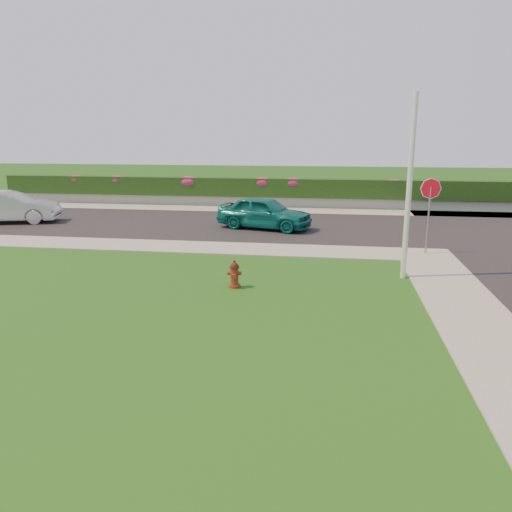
% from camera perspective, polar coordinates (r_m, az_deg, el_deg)
% --- Properties ---
extents(ground, '(120.00, 120.00, 0.00)m').
position_cam_1_polar(ground, '(10.81, -11.45, -9.88)').
color(ground, black).
rests_on(ground, ground).
extents(street_far, '(26.00, 8.00, 0.04)m').
position_cam_1_polar(street_far, '(25.15, -11.50, 3.75)').
color(street_far, black).
rests_on(street_far, ground).
extents(sidewalk_far, '(24.00, 2.00, 0.04)m').
position_cam_1_polar(sidewalk_far, '(21.04, -18.65, 1.36)').
color(sidewalk_far, gray).
rests_on(sidewalk_far, ground).
extents(curb_corner, '(2.00, 2.00, 0.04)m').
position_cam_1_polar(curb_corner, '(19.09, 18.74, 0.13)').
color(curb_corner, gray).
rests_on(curb_corner, ground).
extents(sidewalk_beyond, '(34.00, 2.00, 0.04)m').
position_cam_1_polar(sidewalk_beyond, '(28.95, -0.62, 5.32)').
color(sidewalk_beyond, gray).
rests_on(sidewalk_beyond, ground).
extents(retaining_wall, '(34.00, 0.40, 0.60)m').
position_cam_1_polar(retaining_wall, '(30.38, -0.17, 6.25)').
color(retaining_wall, gray).
rests_on(retaining_wall, ground).
extents(hedge, '(32.00, 0.90, 1.10)m').
position_cam_1_polar(hedge, '(30.38, -0.15, 7.87)').
color(hedge, black).
rests_on(hedge, retaining_wall).
extents(fire_hydrant, '(0.41, 0.38, 0.79)m').
position_cam_1_polar(fire_hydrant, '(14.25, -2.48, -2.15)').
color(fire_hydrant, '#55240D').
rests_on(fire_hydrant, ground).
extents(sedan_teal, '(4.65, 2.86, 1.48)m').
position_cam_1_polar(sedan_teal, '(22.92, 0.98, 4.99)').
color(sedan_teal, '#0C5E59').
rests_on(sedan_teal, street_far).
extents(sedan_silver, '(4.89, 2.82, 1.52)m').
position_cam_1_polar(sedan_silver, '(27.30, -26.35, 5.03)').
color(sedan_silver, '#B0B3B8').
rests_on(sedan_silver, street_far).
extents(utility_pole, '(0.16, 0.16, 5.44)m').
position_cam_1_polar(utility_pole, '(15.41, 17.10, 7.36)').
color(utility_pole, silver).
rests_on(utility_pole, ground).
extents(stop_sign, '(0.75, 0.12, 2.78)m').
position_cam_1_polar(stop_sign, '(18.95, 19.27, 6.35)').
color(stop_sign, slate).
rests_on(stop_sign, ground).
extents(flower_clump_a, '(1.14, 0.73, 0.57)m').
position_cam_1_polar(flower_clump_a, '(33.89, -19.83, 8.23)').
color(flower_clump_a, '#C2216F').
rests_on(flower_clump_a, hedge).
extents(flower_clump_b, '(1.14, 0.73, 0.57)m').
position_cam_1_polar(flower_clump_b, '(32.69, -15.57, 8.36)').
color(flower_clump_b, '#C2216F').
rests_on(flower_clump_b, hedge).
extents(flower_clump_c, '(1.34, 0.86, 0.67)m').
position_cam_1_polar(flower_clump_c, '(31.12, -7.66, 8.41)').
color(flower_clump_c, '#C2216F').
rests_on(flower_clump_c, hedge).
extents(flower_clump_d, '(1.26, 0.81, 0.63)m').
position_cam_1_polar(flower_clump_d, '(30.18, 0.75, 8.40)').
color(flower_clump_d, '#C2216F').
rests_on(flower_clump_d, hedge).
extents(flower_clump_e, '(1.25, 0.80, 0.63)m').
position_cam_1_polar(flower_clump_e, '(29.99, 4.27, 8.33)').
color(flower_clump_e, '#C2216F').
rests_on(flower_clump_e, hedge).
extents(flower_clump_f, '(1.04, 0.67, 0.52)m').
position_cam_1_polar(flower_clump_f, '(30.13, 15.48, 7.98)').
color(flower_clump_f, '#C2216F').
rests_on(flower_clump_f, hedge).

